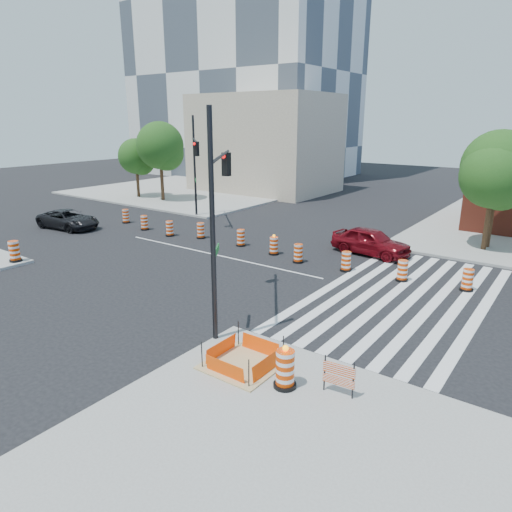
# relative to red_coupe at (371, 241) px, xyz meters

# --- Properties ---
(ground) EXTENTS (120.00, 120.00, 0.00)m
(ground) POSITION_rel_red_coupe_xyz_m (-7.17, -5.36, -0.78)
(ground) COLOR black
(ground) RESTS_ON ground
(sidewalk_nw) EXTENTS (22.00, 22.00, 0.15)m
(sidewalk_nw) POSITION_rel_red_coupe_xyz_m (-25.17, 12.64, -0.70)
(sidewalk_nw) COLOR gray
(sidewalk_nw) RESTS_ON ground
(crosswalk_east) EXTENTS (6.75, 13.50, 0.01)m
(crosswalk_east) POSITION_rel_red_coupe_xyz_m (3.78, -5.36, -0.77)
(crosswalk_east) COLOR silver
(crosswalk_east) RESTS_ON ground
(lane_centerline) EXTENTS (14.00, 0.12, 0.01)m
(lane_centerline) POSITION_rel_red_coupe_xyz_m (-7.17, -5.36, -0.77)
(lane_centerline) COLOR silver
(lane_centerline) RESTS_ON ground
(excavation_pit) EXTENTS (2.20, 2.20, 0.90)m
(excavation_pit) POSITION_rel_red_coupe_xyz_m (1.83, -14.36, -0.55)
(excavation_pit) COLOR tan
(excavation_pit) RESTS_ON ground
(tower_nw) EXTENTS (28.00, 18.00, 45.00)m
(tower_nw) POSITION_rel_red_coupe_xyz_m (-31.17, 28.64, 21.72)
(tower_nw) COLOR silver
(tower_nw) RESTS_ON ground
(beige_midrise) EXTENTS (14.00, 10.00, 10.00)m
(beige_midrise) POSITION_rel_red_coupe_xyz_m (-19.17, 16.64, 4.22)
(beige_midrise) COLOR tan
(beige_midrise) RESTS_ON ground
(red_coupe) EXTENTS (4.74, 2.34, 1.55)m
(red_coupe) POSITION_rel_red_coupe_xyz_m (0.00, 0.00, 0.00)
(red_coupe) COLOR #630810
(red_coupe) RESTS_ON ground
(dark_suv) EXTENTS (4.99, 2.71, 1.33)m
(dark_suv) POSITION_rel_red_coupe_xyz_m (-20.03, -6.53, -0.11)
(dark_suv) COLOR black
(dark_suv) RESTS_ON ground
(signal_pole_se) EXTENTS (3.42, 4.95, 7.79)m
(signal_pole_se) POSITION_rel_red_coupe_xyz_m (-1.00, -12.13, 4.00)
(signal_pole_se) COLOR black
(signal_pole_se) RESTS_ON ground
(signal_pole_nw) EXTENTS (4.23, 4.15, 7.66)m
(signal_pole_nw) POSITION_rel_red_coupe_xyz_m (-14.41, 0.83, 3.93)
(signal_pole_nw) COLOR black
(signal_pole_nw) RESTS_ON ground
(pit_drum) EXTENTS (0.67, 0.67, 1.32)m
(pit_drum) POSITION_rel_red_coupe_xyz_m (3.53, -14.61, -0.08)
(pit_drum) COLOR black
(pit_drum) RESTS_ON ground
(sw_corner_drum) EXTENTS (0.66, 0.66, 1.12)m
(sw_corner_drum) POSITION_rel_red_coupe_xyz_m (-14.74, -13.04, -0.10)
(sw_corner_drum) COLOR black
(sw_corner_drum) RESTS_ON ground
(barricade) EXTENTS (0.93, 0.14, 1.09)m
(barricade) POSITION_rel_red_coupe_xyz_m (4.93, -14.04, -0.02)
(barricade) COLOR #DC3C04
(barricade) RESTS_ON ground
(tree_north_a) EXTENTS (3.39, 3.39, 5.77)m
(tree_north_a) POSITION_rel_red_coupe_xyz_m (-26.30, 5.14, 3.09)
(tree_north_a) COLOR #382314
(tree_north_a) RESTS_ON ground
(tree_north_b) EXTENTS (4.33, 4.33, 7.36)m
(tree_north_b) POSITION_rel_red_coupe_xyz_m (-22.90, 5.23, 4.16)
(tree_north_b) COLOR #382314
(tree_north_b) RESTS_ON ground
(tree_north_c) EXTENTS (3.73, 3.73, 6.33)m
(tree_north_c) POSITION_rel_red_coupe_xyz_m (5.22, 4.57, 3.48)
(tree_north_c) COLOR #382314
(tree_north_c) RESTS_ON ground
(tree_north_d) EXTENTS (4.11, 4.11, 7.00)m
(tree_north_d) POSITION_rel_red_coupe_xyz_m (5.26, 5.28, 3.92)
(tree_north_d) COLOR #382314
(tree_north_d) RESTS_ON ground
(median_drum_0) EXTENTS (0.60, 0.60, 1.02)m
(median_drum_0) POSITION_rel_red_coupe_xyz_m (-18.20, -2.93, -0.30)
(median_drum_0) COLOR black
(median_drum_0) RESTS_ON ground
(median_drum_1) EXTENTS (0.60, 0.60, 1.02)m
(median_drum_1) POSITION_rel_red_coupe_xyz_m (-15.30, -3.62, -0.30)
(median_drum_1) COLOR black
(median_drum_1) RESTS_ON ground
(median_drum_2) EXTENTS (0.60, 0.60, 1.02)m
(median_drum_2) POSITION_rel_red_coupe_xyz_m (-12.56, -3.80, -0.30)
(median_drum_2) COLOR black
(median_drum_2) RESTS_ON ground
(median_drum_3) EXTENTS (0.60, 0.60, 1.02)m
(median_drum_3) POSITION_rel_red_coupe_xyz_m (-10.47, -3.01, -0.30)
(median_drum_3) COLOR black
(median_drum_3) RESTS_ON ground
(median_drum_4) EXTENTS (0.60, 0.60, 1.02)m
(median_drum_4) POSITION_rel_red_coupe_xyz_m (-7.18, -2.95, -0.30)
(median_drum_4) COLOR black
(median_drum_4) RESTS_ON ground
(median_drum_5) EXTENTS (0.60, 0.60, 1.18)m
(median_drum_5) POSITION_rel_red_coupe_xyz_m (-4.50, -3.28, -0.29)
(median_drum_5) COLOR black
(median_drum_5) RESTS_ON ground
(median_drum_6) EXTENTS (0.60, 0.60, 1.02)m
(median_drum_6) POSITION_rel_red_coupe_xyz_m (-2.57, -3.78, -0.30)
(median_drum_6) COLOR black
(median_drum_6) RESTS_ON ground
(median_drum_7) EXTENTS (0.60, 0.60, 1.02)m
(median_drum_7) POSITION_rel_red_coupe_xyz_m (0.18, -3.58, -0.30)
(median_drum_7) COLOR black
(median_drum_7) RESTS_ON ground
(median_drum_8) EXTENTS (0.60, 0.60, 1.02)m
(median_drum_8) POSITION_rel_red_coupe_xyz_m (3.03, -3.36, -0.30)
(median_drum_8) COLOR black
(median_drum_8) RESTS_ON ground
(median_drum_9) EXTENTS (0.60, 0.60, 1.02)m
(median_drum_9) POSITION_rel_red_coupe_xyz_m (5.87, -2.92, -0.30)
(median_drum_9) COLOR black
(median_drum_9) RESTS_ON ground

